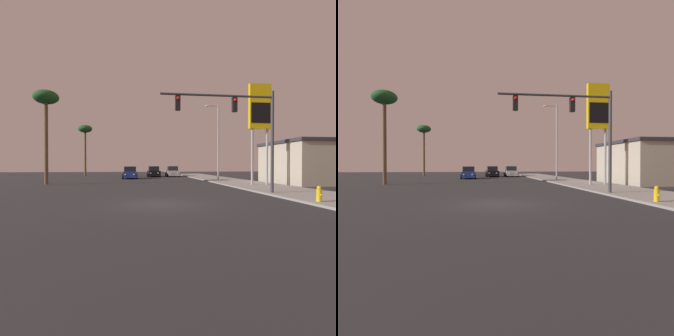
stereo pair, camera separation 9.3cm
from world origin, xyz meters
The scene contains 12 objects.
ground_plane centered at (0.00, 0.00, 0.00)m, with size 120.00×120.00×0.00m, color #28282B.
sidewalk_right centered at (9.50, 10.00, 0.06)m, with size 5.00×60.00×0.12m.
building_gas_station centered at (18.00, 12.17, 2.16)m, with size 10.30×8.30×4.30m.
car_black centered at (1.77, 29.40, 0.76)m, with size 2.04×4.34×1.68m.
car_blue centered at (-1.88, 24.01, 0.76)m, with size 2.04×4.33×1.68m.
car_silver centered at (4.85, 29.55, 0.76)m, with size 2.04×4.32×1.68m.
traffic_light_mast centered at (5.45, 3.19, 4.73)m, with size 7.33×0.36×6.50m.
street_lamp centered at (8.61, 17.84, 5.12)m, with size 1.74×0.24×9.00m.
gas_station_sign centered at (9.89, 9.60, 6.62)m, with size 2.00×0.42×9.00m.
fire_hydrant centered at (7.61, -1.03, 0.49)m, with size 0.24×0.34×0.76m.
palm_tree_far centered at (-9.72, 34.00, 7.63)m, with size 2.40×2.40×8.79m.
palm_tree_near centered at (-9.73, 14.00, 7.92)m, with size 2.40×2.40×9.11m.
Camera 2 is at (-1.12, -12.64, 1.89)m, focal length 28.00 mm.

